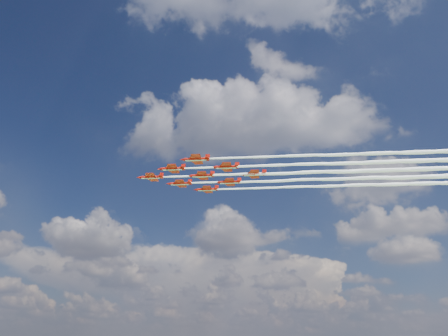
% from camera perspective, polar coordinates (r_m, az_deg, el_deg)
% --- Properties ---
extents(jet_lead, '(113.96, 20.65, 2.41)m').
position_cam_1_polar(jet_lead, '(152.77, 10.65, -0.58)').
color(jet_lead, red).
extents(jet_row2_port, '(113.96, 20.65, 2.41)m').
position_cam_1_polar(jet_row2_port, '(147.34, 14.41, 0.58)').
color(jet_row2_port, red).
extents(jet_row2_starb, '(113.96, 20.65, 2.41)m').
position_cam_1_polar(jet_row2_starb, '(160.74, 13.63, -1.43)').
color(jet_row2_starb, red).
extents(jet_row3_port, '(113.96, 20.65, 2.41)m').
position_cam_1_polar(jet_row3_port, '(142.66, 18.44, 1.82)').
color(jet_row3_port, red).
extents(jet_row3_centre, '(113.96, 20.65, 2.41)m').
position_cam_1_polar(jet_row3_centre, '(155.78, 17.30, -0.36)').
color(jet_row3_centre, red).
extents(jet_row3_starb, '(113.96, 20.65, 2.41)m').
position_cam_1_polar(jet_row3_starb, '(169.15, 16.33, -2.19)').
color(jet_row3_starb, red).
extents(jet_row4_port, '(113.96, 20.65, 2.41)m').
position_cam_1_polar(jet_row4_port, '(151.55, 21.18, 0.78)').
color(jet_row4_port, red).
extents(jet_row4_starb, '(113.96, 20.65, 2.41)m').
position_cam_1_polar(jet_row4_starb, '(164.62, 19.88, -1.20)').
color(jet_row4_starb, red).
extents(jet_tail, '(113.96, 20.65, 2.41)m').
position_cam_1_polar(jet_tail, '(160.80, 23.61, -0.14)').
color(jet_tail, red).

